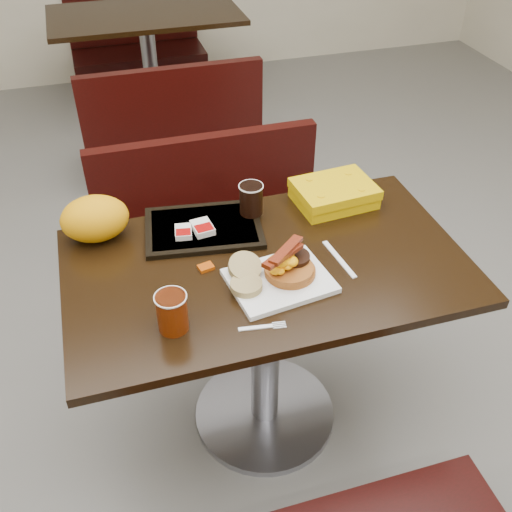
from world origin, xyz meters
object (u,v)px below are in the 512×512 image
object	(u,v)px
pancake_stack	(290,269)
clamshell	(334,193)
table_near	(265,348)
knife	(339,259)
bench_near_n	(217,234)
tray	(204,228)
coffee_cup_far	(251,199)
paper_bag	(95,219)
hashbrown_sleeve_right	(202,228)
coffee_cup_near	(172,312)
table_far	(151,70)
fork	(256,328)
platter	(280,281)
bench_far_s	(169,116)
hashbrown_sleeve_left	(183,232)
bench_far_n	(137,39)

from	to	relation	value
pancake_stack	clamshell	xyz separation A→B (m)	(0.27, 0.33, 0.00)
table_near	knife	xyz separation A→B (m)	(0.21, -0.05, 0.38)
bench_near_n	tray	size ratio (longest dim) A/B	2.71
coffee_cup_far	paper_bag	world-z (taller)	paper_bag
hashbrown_sleeve_right	paper_bag	world-z (taller)	paper_bag
coffee_cup_near	hashbrown_sleeve_right	distance (m)	0.41
table_far	paper_bag	xyz separation A→B (m)	(-0.47, -2.33, 0.45)
paper_bag	coffee_cup_near	bearing A→B (deg)	-71.06
fork	tray	distance (m)	0.47
table_far	coffee_cup_near	world-z (taller)	coffee_cup_near
table_near	paper_bag	world-z (taller)	paper_bag
platter	knife	bearing A→B (deg)	5.98
table_near	bench_far_s	world-z (taller)	table_near
coffee_cup_near	clamshell	distance (m)	0.77
tray	clamshell	size ratio (longest dim) A/B	1.41
platter	bench_near_n	bearing A→B (deg)	82.82
table_near	bench_near_n	size ratio (longest dim) A/B	1.20
coffee_cup_far	platter	bearing A→B (deg)	-92.36
tray	hashbrown_sleeve_left	size ratio (longest dim) A/B	5.29
hashbrown_sleeve_left	pancake_stack	bearing A→B (deg)	-37.39
pancake_stack	hashbrown_sleeve_left	distance (m)	0.38
knife	coffee_cup_far	distance (m)	0.36
table_far	knife	xyz separation A→B (m)	(0.21, -2.65, 0.38)
pancake_stack	knife	distance (m)	0.18
fork	coffee_cup_near	bearing A→B (deg)	170.65
pancake_stack	paper_bag	xyz separation A→B (m)	(-0.52, 0.36, 0.04)
coffee_cup_far	clamshell	world-z (taller)	coffee_cup_far
hashbrown_sleeve_left	paper_bag	world-z (taller)	paper_bag
fork	clamshell	world-z (taller)	clamshell
table_near	knife	distance (m)	0.44
table_far	paper_bag	world-z (taller)	paper_bag
table_near	knife	world-z (taller)	knife
coffee_cup_near	table_far	bearing A→B (deg)	83.54
clamshell	tray	bearing A→B (deg)	179.15
pancake_stack	fork	xyz separation A→B (m)	(-0.15, -0.17, -0.03)
knife	bench_far_s	bearing A→B (deg)	-179.91
table_near	pancake_stack	size ratio (longest dim) A/B	8.10
bench_far_s	coffee_cup_far	bearing A→B (deg)	-89.22
bench_far_n	paper_bag	distance (m)	3.10
bench_near_n	coffee_cup_far	world-z (taller)	coffee_cup_far
hashbrown_sleeve_left	hashbrown_sleeve_right	size ratio (longest dim) A/B	0.86
hashbrown_sleeve_right	coffee_cup_far	bearing A→B (deg)	9.62
bench_near_n	clamshell	size ratio (longest dim) A/B	3.82
bench_near_n	fork	distance (m)	1.03
bench_near_n	bench_far_n	bearing A→B (deg)	90.00
bench_far_n	pancake_stack	distance (m)	3.41
hashbrown_sleeve_left	table_near	bearing A→B (deg)	-32.29
table_far	hashbrown_sleeve_right	world-z (taller)	hashbrown_sleeve_right
clamshell	coffee_cup_near	bearing A→B (deg)	-150.29
clamshell	pancake_stack	bearing A→B (deg)	-134.29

